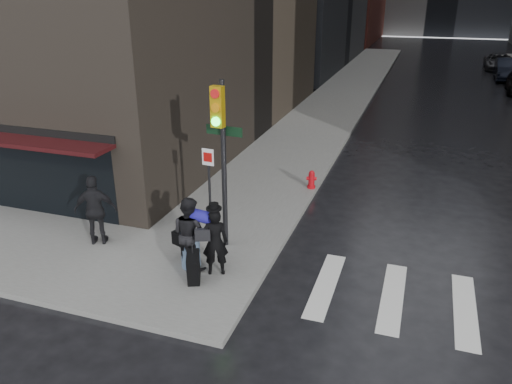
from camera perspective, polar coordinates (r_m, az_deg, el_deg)
ground at (r=12.76m, az=-8.81°, el=-10.00°), size 140.00×140.00×0.00m
sidewalk_left at (r=37.44m, az=10.63°, el=11.65°), size 4.00×50.00×0.15m
crosswalk at (r=12.65m, az=26.45°, el=-12.63°), size 8.50×3.00×0.01m
storefront at (r=17.42m, az=-27.17°, el=3.33°), size 8.40×1.11×2.83m
man_overcoat at (r=12.21m, az=-5.22°, el=-6.17°), size 0.97×1.26×1.93m
man_jeans at (r=12.58m, az=-7.59°, el=-4.63°), size 1.32×1.06×1.91m
man_greycoat at (r=14.28m, az=-17.83°, el=-2.00°), size 1.26×0.88×1.99m
traffic_light at (r=12.78m, az=-4.13°, el=5.50°), size 1.13×0.54×4.54m
fire_hydrant at (r=17.78m, az=6.36°, el=1.35°), size 0.38×0.29×0.66m
parked_car_5 at (r=44.97m, az=26.85°, el=12.41°), size 1.93×5.08×1.65m
parked_car_6 at (r=50.45m, az=26.00°, el=13.23°), size 2.45×5.01×1.37m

